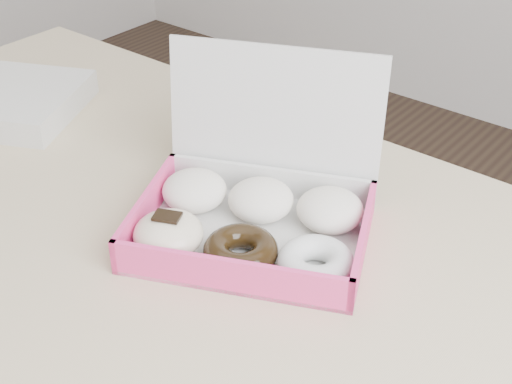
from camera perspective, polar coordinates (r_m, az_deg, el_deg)
The scene contains 2 objects.
table at distance 1.08m, azimuth -11.81°, elevation -4.03°, with size 1.20×0.80×0.75m.
donut_box at distance 0.92m, azimuth -0.29°, elevation -1.54°, with size 0.37×0.35×0.22m.
Camera 1 is at (0.69, -0.52, 1.31)m, focal length 50.00 mm.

